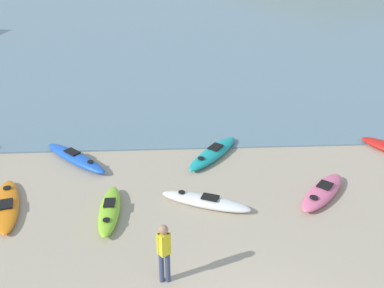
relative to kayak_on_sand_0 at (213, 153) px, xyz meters
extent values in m
ellipsoid|color=teal|center=(0.00, 0.00, 0.00)|extent=(2.46, 2.98, 0.34)
cube|color=black|center=(0.09, 0.13, 0.19)|extent=(0.66, 0.69, 0.05)
cylinder|color=black|center=(-0.52, -0.70, 0.18)|extent=(0.25, 0.25, 0.02)
ellipsoid|color=blue|center=(-5.21, -0.14, 0.00)|extent=(2.87, 2.79, 0.36)
cube|color=black|center=(-5.33, -0.03, 0.21)|extent=(0.68, 0.67, 0.05)
cylinder|color=black|center=(-4.54, -0.79, 0.19)|extent=(0.22, 0.22, 0.02)
ellipsoid|color=orange|center=(-6.83, -3.07, -0.05)|extent=(1.52, 3.16, 0.26)
cube|color=black|center=(-6.79, -3.21, 0.11)|extent=(0.53, 0.64, 0.05)
cylinder|color=black|center=(-7.06, -2.25, 0.10)|extent=(0.26, 0.26, 0.02)
ellipsoid|color=#E5668C|center=(3.35, -2.88, 0.00)|extent=(2.34, 2.58, 0.35)
cube|color=black|center=(3.44, -2.77, 0.20)|extent=(0.64, 0.65, 0.05)
cylinder|color=black|center=(2.86, -3.45, 0.19)|extent=(0.27, 0.27, 0.02)
ellipsoid|color=white|center=(-0.54, -3.22, -0.01)|extent=(2.98, 1.68, 0.34)
cube|color=black|center=(-0.40, -3.28, 0.19)|extent=(0.62, 0.51, 0.05)
cylinder|color=black|center=(-1.30, -2.92, 0.18)|extent=(0.22, 0.22, 0.02)
ellipsoid|color=#8CCC2D|center=(-3.55, -3.56, 0.00)|extent=(0.63, 2.64, 0.35)
cube|color=black|center=(-3.55, -3.43, 0.20)|extent=(0.34, 0.48, 0.05)
cylinder|color=black|center=(-3.54, -4.29, 0.19)|extent=(0.22, 0.22, 0.02)
cylinder|color=#384260|center=(-1.90, -6.45, 0.27)|extent=(0.13, 0.13, 0.88)
cylinder|color=#384260|center=(-1.75, -6.45, 0.27)|extent=(0.13, 0.13, 0.88)
cube|color=yellow|center=(-1.82, -6.45, 1.02)|extent=(0.31, 0.30, 0.63)
cylinder|color=yellow|center=(-1.96, -6.45, 1.04)|extent=(0.09, 0.09, 0.59)
cylinder|color=yellow|center=(-1.69, -6.45, 1.04)|extent=(0.09, 0.09, 0.59)
sphere|color=#A37A5B|center=(-1.82, -6.45, 1.46)|extent=(0.24, 0.24, 0.24)
camera|label=1|loc=(-1.56, -15.05, 8.18)|focal=42.00mm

